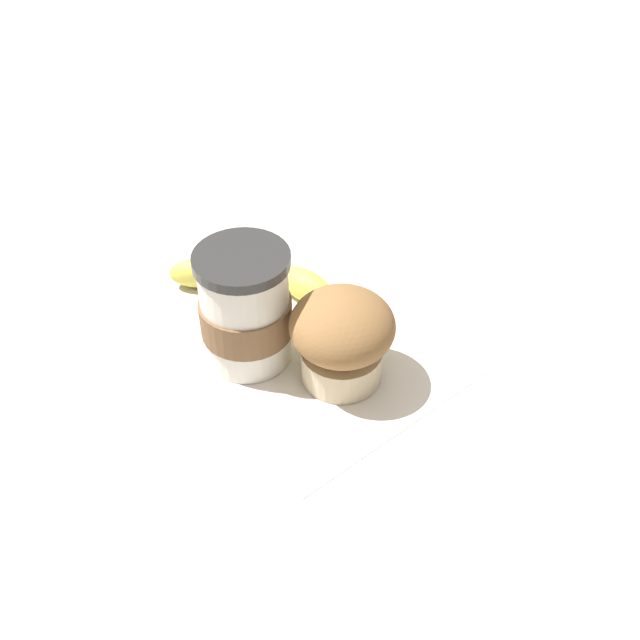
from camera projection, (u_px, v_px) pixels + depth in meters
The scene contains 5 objects.
ground_plane at pixel (320, 354), 0.74m from camera, with size 3.00×3.00×0.00m, color beige.
paper_napkin at pixel (320, 353), 0.74m from camera, with size 0.25×0.25×0.00m, color white.
coffee_cup at pixel (245, 309), 0.70m from camera, with size 0.09×0.09×0.12m.
muffin at pixel (342, 335), 0.68m from camera, with size 0.10×0.10×0.09m.
banana at pixel (276, 284), 0.80m from camera, with size 0.15×0.20×0.03m.
Camera 1 is at (-0.29, -0.45, 0.51)m, focal length 42.00 mm.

